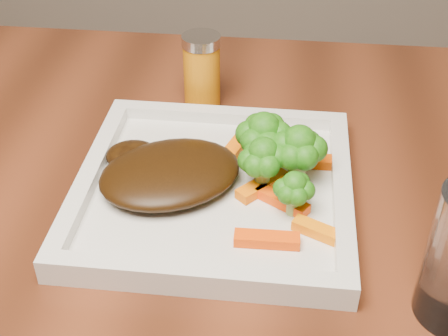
# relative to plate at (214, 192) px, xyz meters

# --- Properties ---
(plate) EXTENTS (0.27, 0.27, 0.01)m
(plate) POSITION_rel_plate_xyz_m (0.00, 0.00, 0.00)
(plate) COLOR silver
(plate) RESTS_ON dining_table
(steak) EXTENTS (0.18, 0.17, 0.03)m
(steak) POSITION_rel_plate_xyz_m (-0.04, -0.00, 0.02)
(steak) COLOR black
(steak) RESTS_ON plate
(broccoli_0) EXTENTS (0.07, 0.07, 0.07)m
(broccoli_0) POSITION_rel_plate_xyz_m (0.05, 0.04, 0.04)
(broccoli_0) COLOR #337713
(broccoli_0) RESTS_ON plate
(broccoli_1) EXTENTS (0.08, 0.08, 0.06)m
(broccoli_1) POSITION_rel_plate_xyz_m (0.08, 0.02, 0.04)
(broccoli_1) COLOR #137714
(broccoli_1) RESTS_ON plate
(broccoli_2) EXTENTS (0.05, 0.05, 0.06)m
(broccoli_2) POSITION_rel_plate_xyz_m (0.08, -0.03, 0.04)
(broccoli_2) COLOR #2A6010
(broccoli_2) RESTS_ON plate
(broccoli_3) EXTENTS (0.07, 0.07, 0.06)m
(broccoli_3) POSITION_rel_plate_xyz_m (0.05, 0.01, 0.04)
(broccoli_3) COLOR #167012
(broccoli_3) RESTS_ON plate
(carrot_0) EXTENTS (0.06, 0.02, 0.01)m
(carrot_0) POSITION_rel_plate_xyz_m (0.06, -0.08, 0.01)
(carrot_0) COLOR #F64504
(carrot_0) RESTS_ON plate
(carrot_1) EXTENTS (0.05, 0.04, 0.01)m
(carrot_1) POSITION_rel_plate_xyz_m (0.10, -0.06, 0.01)
(carrot_1) COLOR orange
(carrot_1) RESTS_ON plate
(carrot_3) EXTENTS (0.06, 0.02, 0.01)m
(carrot_3) POSITION_rel_plate_xyz_m (0.10, 0.05, 0.01)
(carrot_3) COLOR #CD4603
(carrot_3) RESTS_ON plate
(carrot_4) EXTENTS (0.03, 0.06, 0.01)m
(carrot_4) POSITION_rel_plate_xyz_m (0.01, 0.05, 0.01)
(carrot_4) COLOR #FA6804
(carrot_4) RESTS_ON plate
(carrot_5) EXTENTS (0.06, 0.04, 0.01)m
(carrot_5) POSITION_rel_plate_xyz_m (0.07, -0.02, 0.01)
(carrot_5) COLOR #FF4804
(carrot_5) RESTS_ON plate
(carrot_6) EXTENTS (0.05, 0.06, 0.01)m
(carrot_6) POSITION_rel_plate_xyz_m (0.05, 0.00, 0.01)
(carrot_6) COLOR #FF6D04
(carrot_6) RESTS_ON plate
(spice_shaker) EXTENTS (0.05, 0.05, 0.09)m
(spice_shaker) POSITION_rel_plate_xyz_m (-0.04, 0.18, 0.04)
(spice_shaker) COLOR #C9730B
(spice_shaker) RESTS_ON dining_table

